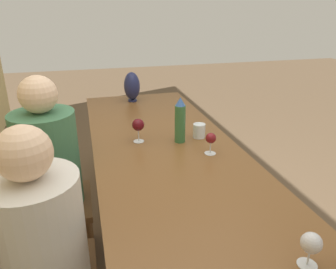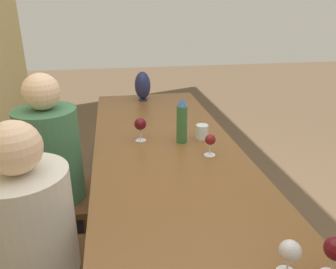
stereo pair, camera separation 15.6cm
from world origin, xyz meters
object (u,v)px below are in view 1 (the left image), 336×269
object	(u,v)px
vase	(132,86)
chair_far	(43,201)
water_tumbler	(199,131)
person_near	(45,248)
wine_glass_0	(311,244)
water_bottle	(180,121)
wine_glass_1	(211,139)
wine_glass_3	(138,125)
person_far	(52,172)

from	to	relation	value
vase	chair_far	size ratio (longest dim) A/B	0.30
water_tumbler	person_near	size ratio (longest dim) A/B	0.08
wine_glass_0	water_bottle	bearing A→B (deg)	5.73
chair_far	person_near	size ratio (longest dim) A/B	0.73
wine_glass_0	wine_glass_1	distance (m)	0.90
water_tumbler	vase	xyz separation A→B (m)	(0.95, 0.29, 0.09)
water_tumbler	wine_glass_3	distance (m)	0.40
wine_glass_0	person_near	size ratio (longest dim) A/B	0.11
water_bottle	chair_far	distance (m)	0.97
wine_glass_3	chair_far	xyz separation A→B (m)	(-0.07, 0.61, -0.40)
water_bottle	wine_glass_3	xyz separation A→B (m)	(0.07, 0.25, -0.03)
water_tumbler	person_near	world-z (taller)	person_near
wine_glass_3	person_near	xyz separation A→B (m)	(-0.69, 0.53, -0.26)
vase	wine_glass_3	distance (m)	0.93
water_bottle	chair_far	size ratio (longest dim) A/B	0.34
vase	wine_glass_1	xyz separation A→B (m)	(-1.21, -0.27, -0.04)
wine_glass_1	chair_far	world-z (taller)	wine_glass_1
vase	wine_glass_1	world-z (taller)	vase
vase	water_bottle	bearing A→B (deg)	-171.54
person_far	water_tumbler	bearing A→B (deg)	-87.31
wine_glass_0	person_near	bearing A→B (deg)	61.10
wine_glass_3	chair_far	world-z (taller)	wine_glass_3
chair_far	person_far	distance (m)	0.20
wine_glass_0	chair_far	distance (m)	1.53
water_tumbler	person_far	distance (m)	0.94
wine_glass_0	person_far	distance (m)	1.44
vase	wine_glass_1	distance (m)	1.24
wine_glass_0	wine_glass_1	size ratio (longest dim) A/B	0.99
person_near	person_far	world-z (taller)	person_far
water_tumbler	chair_far	bearing A→B (deg)	92.48
wine_glass_0	person_far	size ratio (longest dim) A/B	0.10
wine_glass_1	wine_glass_3	bearing A→B (deg)	52.78
vase	person_near	size ratio (longest dim) A/B	0.22
water_bottle	vase	bearing A→B (deg)	8.46
wine_glass_1	wine_glass_0	bearing A→B (deg)	179.52
water_tumbler	person_far	size ratio (longest dim) A/B	0.07
wine_glass_3	person_near	world-z (taller)	person_near
wine_glass_3	person_near	size ratio (longest dim) A/B	0.13
person_near	wine_glass_3	bearing A→B (deg)	-37.43
wine_glass_1	chair_far	xyz separation A→B (m)	(0.21, 0.99, -0.38)
wine_glass_0	wine_glass_3	xyz separation A→B (m)	(1.19, 0.37, 0.02)
water_bottle	wine_glass_0	world-z (taller)	water_bottle
water_bottle	person_near	xyz separation A→B (m)	(-0.63, 0.78, -0.29)
vase	wine_glass_1	bearing A→B (deg)	-167.52
water_bottle	person_near	size ratio (longest dim) A/B	0.25
wine_glass_1	person_far	bearing A→B (deg)	76.99
wine_glass_3	chair_far	size ratio (longest dim) A/B	0.18
water_bottle	wine_glass_1	distance (m)	0.25
vase	chair_far	distance (m)	1.30
person_near	vase	bearing A→B (deg)	-21.49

